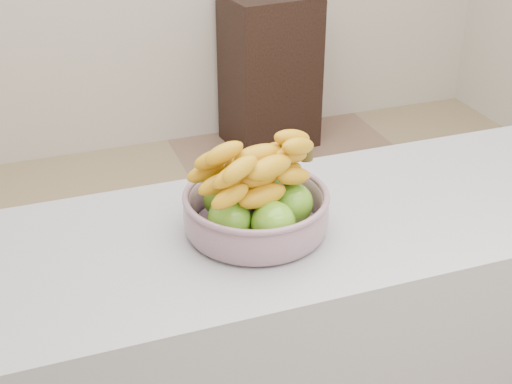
% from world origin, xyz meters
% --- Properties ---
extents(ground, '(4.00, 4.00, 0.00)m').
position_xyz_m(ground, '(0.00, 0.00, 0.00)').
color(ground, '#95815B').
rests_on(ground, ground).
extents(counter, '(2.00, 0.60, 0.90)m').
position_xyz_m(counter, '(0.00, -0.49, 0.45)').
color(counter, '#A2A3AA').
rests_on(counter, ground).
extents(cabinet, '(0.52, 0.43, 0.86)m').
position_xyz_m(cabinet, '(0.57, 1.78, 0.43)').
color(cabinet, black).
rests_on(cabinet, ground).
extents(fruit_bowl, '(0.34, 0.34, 0.21)m').
position_xyz_m(fruit_bowl, '(-0.34, -0.49, 0.97)').
color(fruit_bowl, '#8792A2').
rests_on(fruit_bowl, counter).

